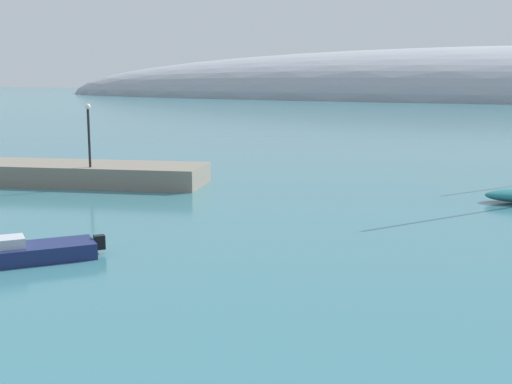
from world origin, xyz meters
The scene contains 3 objects.
breakwater_rocks centered at (-20.14, 31.56, 0.67)m, with size 20.33×4.80×1.35m, color gray.
motorboat_navy_alongside_breakwater centered at (-8.08, 15.35, 0.37)m, with size 4.76×4.97×1.05m.
harbor_lamp_post centered at (-16.71, 30.73, 3.89)m, with size 0.36×0.36×4.10m.
Camera 1 is at (10.49, -4.72, 7.29)m, focal length 47.40 mm.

